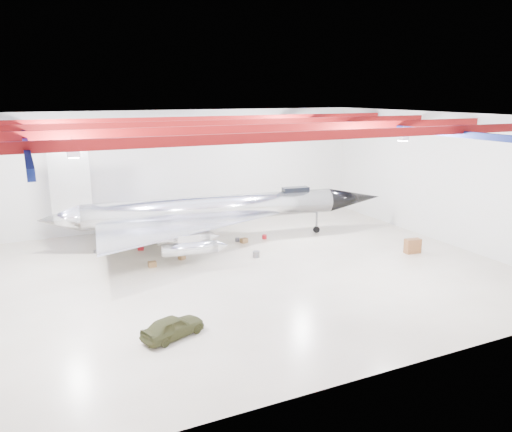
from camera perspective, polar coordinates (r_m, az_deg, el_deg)
floor at (r=35.72m, az=-3.53°, el=-6.68°), size 40.00×40.00×0.00m
wall_back at (r=48.25m, az=-10.23°, el=5.29°), size 40.00×0.00×40.00m
wall_right at (r=45.32m, az=20.64°, el=4.07°), size 0.00×30.00×30.00m
ceiling at (r=33.48m, az=-3.81°, el=11.24°), size 40.00×40.00×0.00m
ceiling_structure at (r=33.52m, az=-3.79°, el=10.08°), size 39.50×29.50×1.08m
jet_aircraft at (r=42.58m, az=-4.94°, el=0.47°), size 30.04×19.12×8.20m
jeep at (r=27.18m, az=-9.49°, el=-12.37°), size 3.75×2.52×1.19m
desk at (r=42.03m, az=17.46°, el=-3.29°), size 1.34×0.78×1.17m
crate_ply at (r=37.87m, az=-11.77°, el=-5.42°), size 0.59×0.48×0.41m
toolbox_red at (r=42.03m, az=-13.03°, el=-3.60°), size 0.56×0.50×0.33m
engine_drum at (r=39.19m, az=0.02°, el=-4.39°), size 0.60×0.60×0.48m
parts_bin at (r=42.90m, az=-1.38°, el=-2.82°), size 0.69×0.61×0.40m
crate_small at (r=42.25m, az=-17.79°, el=-3.89°), size 0.42×0.39×0.24m
tool_chest at (r=44.06m, az=0.97°, el=-2.39°), size 0.53×0.53×0.37m
oil_barrel at (r=39.14m, az=-8.48°, el=-4.68°), size 0.60×0.54×0.34m
spares_box at (r=43.32m, az=-2.13°, el=-2.70°), size 0.47×0.47×0.34m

